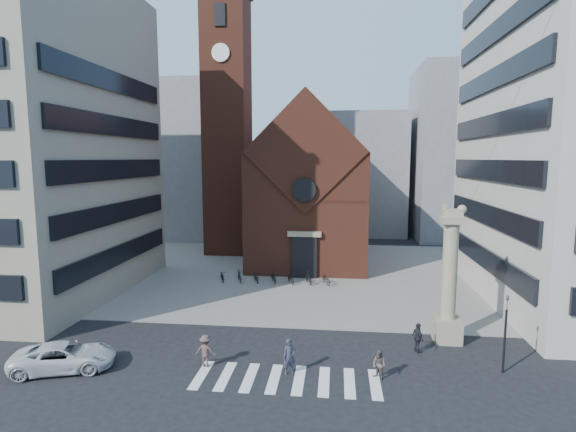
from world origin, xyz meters
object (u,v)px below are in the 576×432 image
object	(u,v)px
pedestrian_0	(289,357)
pedestrian_2	(418,338)
scooter_0	(222,276)
white_car	(64,357)
pedestrian_1	(379,365)
lion_column	(449,288)
traffic_light	(505,332)

from	to	relation	value
pedestrian_0	pedestrian_2	world-z (taller)	pedestrian_0
scooter_0	white_car	bearing A→B (deg)	-122.93
pedestrian_0	scooter_0	bearing A→B (deg)	91.24
pedestrian_2	pedestrian_1	bearing A→B (deg)	121.43
pedestrian_2	scooter_0	world-z (taller)	pedestrian_2
white_car	pedestrian_2	xyz separation A→B (m)	(19.48, 4.36, 0.16)
lion_column	pedestrian_1	world-z (taller)	lion_column
white_car	pedestrian_0	xyz separation A→B (m)	(12.22, 0.87, 0.23)
pedestrian_2	scooter_0	size ratio (longest dim) A/B	0.94
pedestrian_1	lion_column	bearing A→B (deg)	95.41
white_car	pedestrian_2	bearing A→B (deg)	-94.77
pedestrian_0	pedestrian_1	size ratio (longest dim) A/B	1.21
white_car	pedestrian_1	xyz separation A→B (m)	(16.91, 0.78, 0.06)
pedestrian_1	scooter_0	size ratio (longest dim) A/B	0.83
lion_column	traffic_light	xyz separation A→B (m)	(1.99, -4.00, -1.17)
pedestrian_0	pedestrian_2	bearing A→B (deg)	1.64
white_car	lion_column	bearing A→B (deg)	-91.28
traffic_light	white_car	world-z (taller)	traffic_light
pedestrian_2	scooter_0	bearing A→B (deg)	25.36
pedestrian_0	pedestrian_2	xyz separation A→B (m)	(7.26, 3.48, -0.07)
pedestrian_0	pedestrian_2	distance (m)	8.05
traffic_light	pedestrian_2	size ratio (longest dim) A/B	2.40
lion_column	scooter_0	size ratio (longest dim) A/B	4.54
traffic_light	pedestrian_0	size ratio (longest dim) A/B	2.23
lion_column	white_car	size ratio (longest dim) A/B	1.64
traffic_light	pedestrian_2	world-z (taller)	traffic_light
scooter_0	pedestrian_0	bearing A→B (deg)	-84.98
pedestrian_1	pedestrian_2	size ratio (longest dim) A/B	0.89
traffic_light	pedestrian_0	xyz separation A→B (m)	(-11.36, -1.36, -1.32)
lion_column	white_car	xyz separation A→B (m)	(-21.59, -6.23, -2.72)
white_car	pedestrian_1	size ratio (longest dim) A/B	3.33
lion_column	pedestrian_2	bearing A→B (deg)	-138.40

